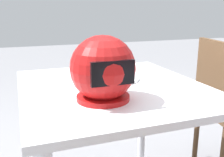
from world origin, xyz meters
name	(u,v)px	position (x,y,z in m)	size (l,w,h in m)	color
dining_table	(113,104)	(0.00, 0.00, 0.63)	(0.86, 0.94, 0.73)	white
pizza_plate	(111,78)	(-0.03, -0.11, 0.73)	(0.29, 0.29, 0.01)	white
pizza	(111,74)	(-0.03, -0.11, 0.75)	(0.22, 0.22, 0.06)	tan
motorcycle_helmet	(103,70)	(0.11, 0.18, 0.85)	(0.26, 0.26, 0.26)	#B21414
chair_side	(224,102)	(-0.79, -0.10, 0.51)	(0.47, 0.47, 0.90)	brown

